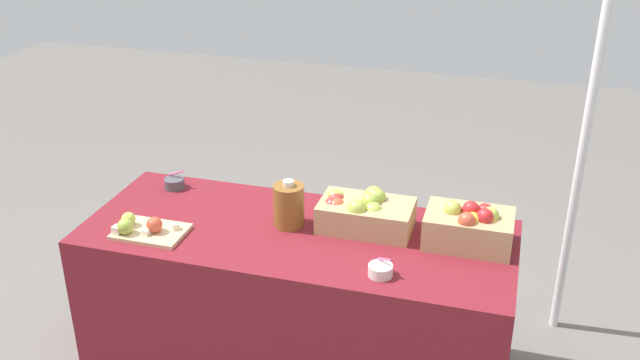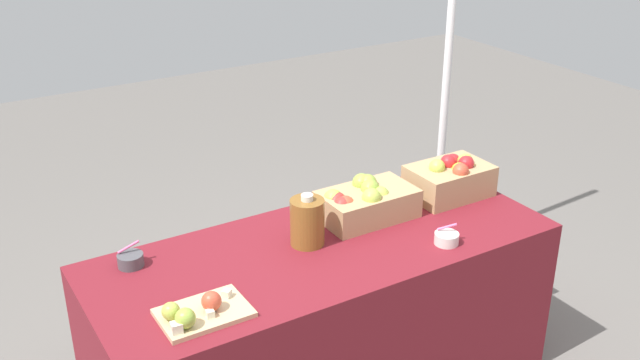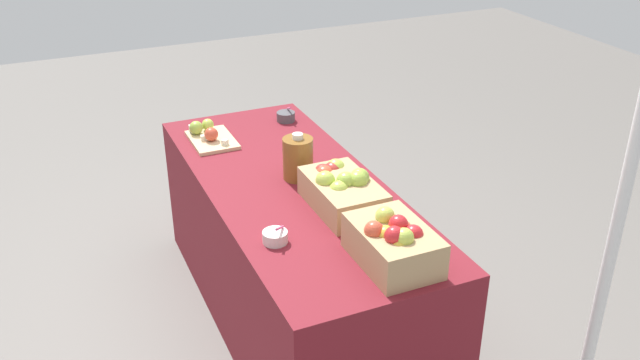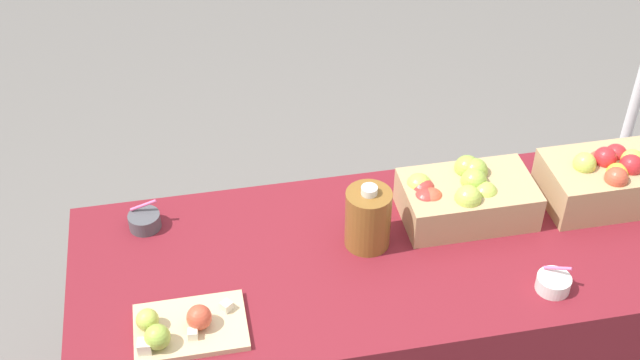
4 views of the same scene
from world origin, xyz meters
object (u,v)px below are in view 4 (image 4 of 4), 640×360
object	(u,v)px
cutting_board_front	(181,327)
sample_bowl_near	(553,283)
cider_jug	(368,218)
apple_crate_left	(604,179)
apple_crate_middle	(463,196)
sample_bowl_mid	(145,221)

from	to	relation	value
cutting_board_front	sample_bowl_near	bearing A→B (deg)	-1.89
cider_jug	apple_crate_left	bearing A→B (deg)	3.86
apple_crate_middle	cider_jug	world-z (taller)	cider_jug
apple_crate_middle	cutting_board_front	distance (m)	0.96
sample_bowl_mid	cutting_board_front	bearing A→B (deg)	-79.43
apple_crate_middle	cutting_board_front	world-z (taller)	apple_crate_middle
apple_crate_left	cider_jug	xyz separation A→B (m)	(-0.79, -0.05, 0.01)
apple_crate_left	sample_bowl_near	world-z (taller)	apple_crate_left
apple_crate_left	sample_bowl_near	distance (m)	0.47
apple_crate_middle	sample_bowl_mid	world-z (taller)	apple_crate_middle
apple_crate_middle	sample_bowl_near	size ratio (longest dim) A/B	4.15
cutting_board_front	sample_bowl_mid	size ratio (longest dim) A/B	3.08
cutting_board_front	apple_crate_left	bearing A→B (deg)	12.81
apple_crate_middle	cutting_board_front	xyz separation A→B (m)	(-0.90, -0.32, -0.05)
sample_bowl_mid	cider_jug	distance (m)	0.70
apple_crate_left	sample_bowl_mid	distance (m)	1.46
cutting_board_front	cider_jug	xyz separation A→B (m)	(0.58, 0.26, 0.07)
apple_crate_left	cutting_board_front	bearing A→B (deg)	-167.19
apple_crate_left	apple_crate_middle	size ratio (longest dim) A/B	0.89
cutting_board_front	sample_bowl_mid	bearing A→B (deg)	100.57
apple_crate_left	cutting_board_front	distance (m)	1.40
apple_crate_left	sample_bowl_near	bearing A→B (deg)	-131.71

